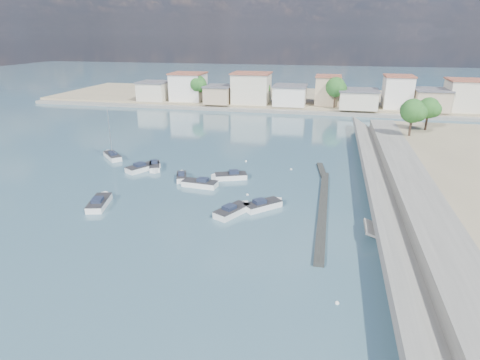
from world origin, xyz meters
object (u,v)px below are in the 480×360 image
(motorboat_d, at_px, (229,176))
(motorboat_f, at_px, (182,177))
(sailboat, at_px, (112,156))
(motorboat_c, at_px, (198,184))
(motorboat_e, at_px, (144,167))
(motorboat_h, at_px, (264,205))
(motorboat_a, at_px, (100,202))
(motorboat_g, at_px, (155,167))
(motorboat_b, at_px, (233,211))

(motorboat_d, height_order, motorboat_f, same)
(sailboat, bearing_deg, motorboat_d, -14.53)
(motorboat_c, relative_size, motorboat_e, 1.00)
(motorboat_c, relative_size, sailboat, 0.61)
(motorboat_e, xyz_separation_m, sailboat, (-8.08, 4.48, 0.05))
(motorboat_h, bearing_deg, motorboat_d, 126.48)
(motorboat_f, bearing_deg, motorboat_e, 158.08)
(motorboat_a, distance_m, motorboat_g, 14.47)
(motorboat_b, xyz_separation_m, motorboat_f, (-10.13, 9.82, 0.00))
(motorboat_b, relative_size, motorboat_g, 1.15)
(motorboat_a, bearing_deg, sailboat, 115.28)
(motorboat_h, distance_m, sailboat, 32.34)
(motorboat_c, xyz_separation_m, motorboat_d, (3.48, 3.82, -0.00))
(motorboat_d, height_order, motorboat_g, same)
(motorboat_d, bearing_deg, sailboat, 165.47)
(motorboat_h, bearing_deg, motorboat_e, 153.44)
(motorboat_c, relative_size, motorboat_g, 1.24)
(motorboat_f, xyz_separation_m, sailboat, (-15.32, 7.39, 0.05))
(motorboat_c, bearing_deg, sailboat, 152.79)
(sailboat, bearing_deg, motorboat_e, -28.99)
(motorboat_g, bearing_deg, motorboat_a, -93.46)
(motorboat_c, xyz_separation_m, motorboat_h, (10.21, -5.28, -0.00))
(motorboat_b, height_order, motorboat_f, same)
(motorboat_a, xyz_separation_m, motorboat_h, (20.04, 3.64, -0.00))
(motorboat_e, distance_m, sailboat, 9.23)
(motorboat_d, bearing_deg, motorboat_h, -53.52)
(motorboat_g, xyz_separation_m, sailboat, (-9.59, 4.00, 0.05))
(motorboat_h, bearing_deg, motorboat_b, -144.09)
(motorboat_c, distance_m, motorboat_f, 3.87)
(motorboat_g, bearing_deg, sailboat, 157.35)
(motorboat_a, height_order, motorboat_d, same)
(motorboat_e, height_order, motorboat_f, same)
(motorboat_g, relative_size, sailboat, 0.49)
(motorboat_c, height_order, motorboat_e, same)
(motorboat_f, relative_size, motorboat_g, 0.88)
(motorboat_c, height_order, motorboat_f, same)
(motorboat_c, relative_size, motorboat_f, 1.41)
(motorboat_g, distance_m, sailboat, 10.39)
(motorboat_a, distance_m, motorboat_d, 18.42)
(motorboat_g, bearing_deg, motorboat_d, -7.82)
(motorboat_b, relative_size, motorboat_d, 0.98)
(motorboat_f, xyz_separation_m, motorboat_h, (13.44, -7.42, 0.00))
(motorboat_g, height_order, sailboat, sailboat)
(motorboat_a, relative_size, motorboat_c, 1.02)
(motorboat_d, distance_m, sailboat, 22.75)
(motorboat_f, distance_m, motorboat_g, 6.66)
(motorboat_b, bearing_deg, motorboat_c, 131.99)
(motorboat_g, bearing_deg, motorboat_c, -31.71)
(motorboat_a, distance_m, motorboat_b, 16.78)
(motorboat_d, bearing_deg, motorboat_f, -165.93)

